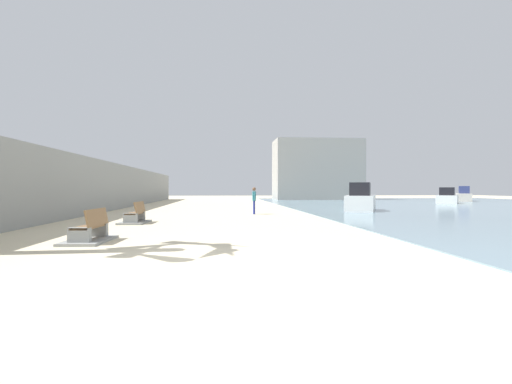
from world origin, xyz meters
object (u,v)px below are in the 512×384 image
object	(u,v)px
boat_nearest	(464,196)
boat_far_left	(447,197)
bench_near	(90,234)
boat_distant	(361,200)
person_walking	(254,199)
bench_far	(135,218)

from	to	relation	value
boat_nearest	boat_far_left	world-z (taller)	boat_nearest
bench_near	boat_distant	xyz separation A→B (m)	(13.44, 14.61, 0.53)
bench_near	person_walking	xyz separation A→B (m)	(5.85, 12.11, 0.72)
bench_far	person_walking	world-z (taller)	person_walking
bench_far	boat_far_left	distance (m)	34.56
boat_far_left	boat_distant	bearing A→B (deg)	-137.22
boat_far_left	boat_distant	distance (m)	18.93
boat_nearest	boat_far_left	xyz separation A→B (m)	(-5.55, -5.87, -0.07)
person_walking	boat_far_left	xyz separation A→B (m)	(21.48, 15.36, -0.31)
bench_near	boat_far_left	size ratio (longest dim) A/B	0.47
boat_distant	bench_near	bearing A→B (deg)	-132.61
boat_far_left	boat_distant	size ratio (longest dim) A/B	1.02
boat_nearest	boat_distant	world-z (taller)	boat_distant
bench_far	person_walking	bearing A→B (deg)	44.13
person_walking	boat_far_left	distance (m)	26.41
bench_near	bench_far	world-z (taller)	same
bench_far	boat_nearest	bearing A→B (deg)	39.30
boat_nearest	boat_far_left	bearing A→B (deg)	-133.40
bench_near	person_walking	bearing A→B (deg)	64.21
bench_near	boat_nearest	xyz separation A→B (m)	(32.88, 33.34, 0.48)
person_walking	boat_distant	bearing A→B (deg)	18.25
bench_near	boat_distant	bearing A→B (deg)	47.39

